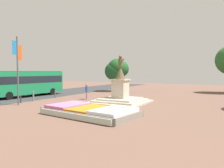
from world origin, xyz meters
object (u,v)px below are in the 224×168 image
kerb_bollard_north (55,94)px  kerb_bollard_mid_b (33,96)px  city_bus (25,82)px  kerb_bollard_mid_a (21,99)px  pedestrian_with_handbag (86,91)px  flower_planter (89,111)px  banner_pole (18,67)px  statue_monument (120,95)px

kerb_bollard_north → kerb_bollard_mid_b: bearing=-90.9°
city_bus → kerb_bollard_mid_a: size_ratio=13.72×
pedestrian_with_handbag → city_bus: bearing=-169.5°
flower_planter → banner_pole: 9.25m
statue_monument → kerb_bollard_mid_a: bearing=-150.2°
statue_monument → banner_pole: 10.07m
kerb_bollard_mid_a → kerb_bollard_north: bearing=88.8°
flower_planter → city_bus: 15.01m
city_bus → pedestrian_with_handbag: bearing=10.5°
flower_planter → pedestrian_with_handbag: pedestrian_with_handbag is taller
statue_monument → kerb_bollard_mid_b: size_ratio=4.85×
kerb_bollard_mid_a → kerb_bollard_mid_b: kerb_bollard_mid_b is taller
kerb_bollard_mid_a → kerb_bollard_north: size_ratio=0.85×
statue_monument → kerb_bollard_mid_a: statue_monument is taller
flower_planter → banner_pole: bearing=174.5°
statue_monument → kerb_bollard_north: (-8.51, -0.24, -0.34)m
city_bus → pedestrian_with_handbag: city_bus is taller
banner_pole → kerb_bollard_mid_a: 3.37m
banner_pole → pedestrian_with_handbag: (3.16, 6.47, -2.51)m
flower_planter → pedestrian_with_handbag: bearing=126.9°
city_bus → kerb_bollard_mid_a: 5.98m
kerb_bollard_north → city_bus: bearing=-170.4°
city_bus → kerb_bollard_north: 4.61m
banner_pole → city_bus: bearing=136.3°
statue_monument → city_bus: 12.93m
banner_pole → kerb_bollard_mid_b: size_ratio=5.92×
city_bus → kerb_bollard_mid_a: bearing=-43.1°
statue_monument → pedestrian_with_handbag: 4.59m
banner_pole → kerb_bollard_mid_a: banner_pole is taller
flower_planter → kerb_bollard_north: kerb_bollard_north is taller
kerb_bollard_mid_b → kerb_bollard_mid_a: bearing=-91.7°
city_bus → kerb_bollard_north: (4.34, 0.74, -1.36)m
statue_monument → banner_pole: bearing=-142.6°
pedestrian_with_handbag → kerb_bollard_north: bearing=-168.5°
flower_planter → kerb_bollard_north: bearing=145.5°
flower_planter → kerb_bollard_mid_b: 10.06m
statue_monument → kerb_bollard_mid_a: size_ratio=6.81×
kerb_bollard_mid_a → banner_pole: bearing=-46.8°
statue_monument → city_bus: (-12.85, -0.97, 1.03)m
banner_pole → pedestrian_with_handbag: 7.62m
kerb_bollard_mid_a → kerb_bollard_mid_b: (0.05, 1.53, 0.16)m
kerb_bollard_mid_b → kerb_bollard_north: kerb_bollard_mid_b is taller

